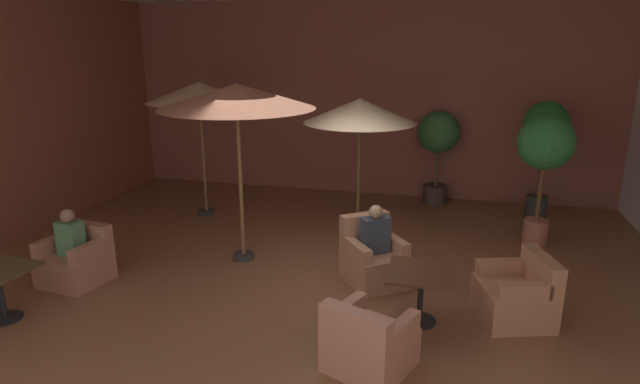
# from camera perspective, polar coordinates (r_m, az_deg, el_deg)

# --- Properties ---
(ground_plane) EXTENTS (10.45, 8.77, 0.02)m
(ground_plane) POSITION_cam_1_polar(r_m,az_deg,el_deg) (7.72, -0.80, -8.89)
(ground_plane) COLOR brown
(wall_back_brick) EXTENTS (10.45, 0.08, 4.06)m
(wall_back_brick) POSITION_cam_1_polar(r_m,az_deg,el_deg) (11.31, 4.88, 9.92)
(wall_back_brick) COLOR brown
(wall_back_brick) RESTS_ON ground_plane
(armchair_front_left_north) EXTENTS (0.89, 0.85, 0.79)m
(armchair_front_left_north) POSITION_cam_1_polar(r_m,az_deg,el_deg) (8.12, -24.96, -6.84)
(armchair_front_left_north) COLOR #A56951
(armchair_front_left_north) RESTS_ON ground_plane
(cafe_table_front_right) EXTENTS (0.80, 0.80, 0.66)m
(cafe_table_front_right) POSITION_cam_1_polar(r_m,az_deg,el_deg) (6.39, 10.95, -9.59)
(cafe_table_front_right) COLOR black
(cafe_table_front_right) RESTS_ON ground_plane
(armchair_front_right_north) EXTENTS (1.05, 1.06, 0.92)m
(armchair_front_right_north) POSITION_cam_1_polar(r_m,az_deg,el_deg) (7.38, 5.75, -7.28)
(armchair_front_right_north) COLOR #B07856
(armchair_front_right_north) RESTS_ON ground_plane
(armchair_front_right_east) EXTENTS (1.00, 1.00, 0.78)m
(armchair_front_right_east) POSITION_cam_1_polar(r_m,az_deg,el_deg) (5.58, 5.29, -16.09)
(armchair_front_right_east) COLOR #B57155
(armchair_front_right_east) RESTS_ON ground_plane
(armchair_front_right_south) EXTENTS (1.00, 1.01, 0.82)m
(armchair_front_right_south) POSITION_cam_1_polar(r_m,az_deg,el_deg) (6.85, 20.60, -10.49)
(armchair_front_right_south) COLOR #AC704D
(armchair_front_right_south) RESTS_ON ground_plane
(patio_umbrella_tall_red) EXTENTS (1.92, 1.92, 2.32)m
(patio_umbrella_tall_red) POSITION_cam_1_polar(r_m,az_deg,el_deg) (8.99, 4.36, 8.72)
(patio_umbrella_tall_red) COLOR #2D2D2D
(patio_umbrella_tall_red) RESTS_ON ground_plane
(patio_umbrella_center_beige) EXTENTS (2.26, 2.26, 2.67)m
(patio_umbrella_center_beige) POSITION_cam_1_polar(r_m,az_deg,el_deg) (7.66, -9.04, 10.14)
(patio_umbrella_center_beige) COLOR #2D2D2D
(patio_umbrella_center_beige) RESTS_ON ground_plane
(patio_umbrella_near_wall) EXTENTS (1.94, 1.94, 2.53)m
(patio_umbrella_near_wall) POSITION_cam_1_polar(r_m,az_deg,el_deg) (9.98, -12.99, 10.43)
(patio_umbrella_near_wall) COLOR #2D2D2D
(patio_umbrella_near_wall) RESTS_ON ground_plane
(potted_tree_left_corner) EXTENTS (0.88, 0.88, 2.15)m
(potted_tree_left_corner) POSITION_cam_1_polar(r_m,az_deg,el_deg) (9.07, 23.28, 4.18)
(potted_tree_left_corner) COLOR #AE634D
(potted_tree_left_corner) RESTS_ON ground_plane
(potted_tree_mid_left) EXTENTS (0.80, 0.80, 2.20)m
(potted_tree_mid_left) POSITION_cam_1_polar(r_m,az_deg,el_deg) (10.46, 23.25, 5.86)
(potted_tree_mid_left) COLOR #30312D
(potted_tree_mid_left) RESTS_ON ground_plane
(potted_tree_mid_right) EXTENTS (0.84, 0.84, 1.90)m
(potted_tree_mid_right) POSITION_cam_1_polar(r_m,az_deg,el_deg) (10.84, 12.71, 5.50)
(potted_tree_mid_right) COLOR #3E312B
(potted_tree_mid_right) RESTS_ON ground_plane
(patron_blue_shirt) EXTENTS (0.43, 0.40, 0.68)m
(patron_blue_shirt) POSITION_cam_1_polar(r_m,az_deg,el_deg) (7.18, 6.03, -4.33)
(patron_blue_shirt) COLOR #303741
(patron_blue_shirt) RESTS_ON ground_plane
(patron_by_window) EXTENTS (0.36, 0.27, 0.67)m
(patron_by_window) POSITION_cam_1_polar(r_m,az_deg,el_deg) (7.95, -25.52, -4.21)
(patron_by_window) COLOR #49774F
(patron_by_window) RESTS_ON ground_plane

